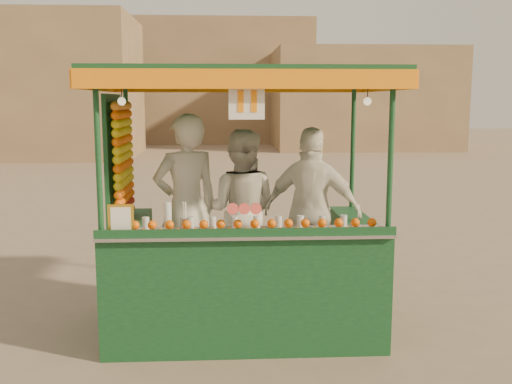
{
  "coord_description": "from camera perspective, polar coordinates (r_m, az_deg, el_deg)",
  "views": [
    {
      "loc": [
        -0.13,
        -6.23,
        2.39
      ],
      "look_at": [
        0.2,
        -0.25,
        1.46
      ],
      "focal_mm": 41.04,
      "sensor_mm": 36.0,
      "label": 1
    }
  ],
  "objects": [
    {
      "name": "juice_cart",
      "position": [
        6.06,
        -1.89,
        -5.67
      ],
      "size": [
        2.98,
        1.93,
        2.7
      ],
      "color": "#0F381E",
      "rests_on": "ground"
    },
    {
      "name": "vendor_left",
      "position": [
        6.22,
        -6.82,
        -1.41
      ],
      "size": [
        0.84,
        0.71,
        1.95
      ],
      "rotation": [
        0.0,
        0.0,
        3.55
      ],
      "color": "silver",
      "rests_on": "ground"
    },
    {
      "name": "building_right",
      "position": [
        31.06,
        10.24,
        8.88
      ],
      "size": [
        9.0,
        6.0,
        5.0
      ],
      "primitive_type": "cube",
      "color": "#937153",
      "rests_on": "ground"
    },
    {
      "name": "vendor_middle",
      "position": [
        6.45,
        -1.51,
        -1.78
      ],
      "size": [
        0.99,
        0.84,
        1.78
      ],
      "rotation": [
        0.0,
        0.0,
        2.93
      ],
      "color": "silver",
      "rests_on": "ground"
    },
    {
      "name": "vendor_right",
      "position": [
        6.3,
        5.49,
        -1.92
      ],
      "size": [
        1.15,
        0.8,
        1.81
      ],
      "rotation": [
        0.0,
        0.0,
        2.77
      ],
      "color": "white",
      "rests_on": "ground"
    },
    {
      "name": "ground",
      "position": [
        6.67,
        -1.88,
        -12.17
      ],
      "size": [
        90.0,
        90.0,
        0.0
      ],
      "primitive_type": "plane",
      "color": "#756253",
      "rests_on": "ground"
    },
    {
      "name": "building_left",
      "position": [
        27.69,
        -22.15,
        9.44
      ],
      "size": [
        10.0,
        6.0,
        6.0
      ],
      "primitive_type": "cube",
      "color": "#937153",
      "rests_on": "ground"
    },
    {
      "name": "building_center",
      "position": [
        36.29,
        -6.21,
        10.51
      ],
      "size": [
        14.0,
        7.0,
        7.0
      ],
      "primitive_type": "cube",
      "color": "#937153",
      "rests_on": "ground"
    }
  ]
}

